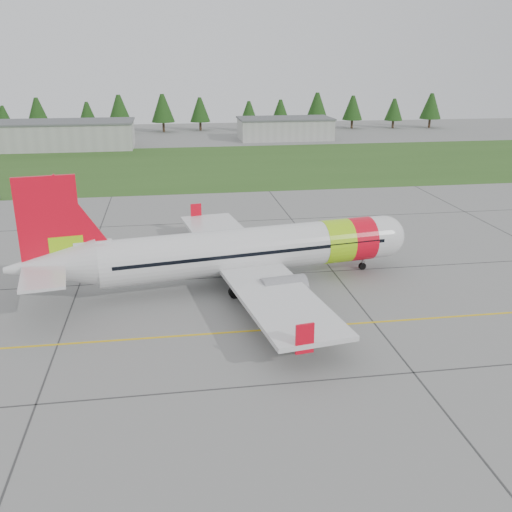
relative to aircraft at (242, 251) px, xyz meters
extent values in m
plane|color=gray|center=(-0.42, -18.04, -3.32)|extent=(320.00, 320.00, 0.00)
cylinder|color=silver|center=(0.91, 0.14, 0.05)|extent=(28.51, 8.59, 4.23)
sphere|color=silver|center=(14.84, 2.35, 0.05)|extent=(4.23, 4.23, 4.23)
cone|color=silver|center=(-16.76, -2.65, 0.43)|extent=(8.16, 5.36, 4.23)
cube|color=black|center=(15.16, 2.40, 0.43)|extent=(2.15, 3.06, 0.61)
cylinder|color=#9EE010|center=(9.48, 1.50, 0.05)|extent=(3.46, 4.70, 4.31)
cylinder|color=red|center=(12.06, 1.91, 0.05)|extent=(3.03, 4.63, 4.31)
cube|color=silver|center=(0.38, 0.06, -1.15)|extent=(11.32, 35.21, 0.39)
cube|color=red|center=(-3.39, 16.92, -0.55)|extent=(1.32, 0.40, 2.17)
cube|color=red|center=(2.00, -17.14, -0.55)|extent=(1.32, 0.40, 2.17)
cylinder|color=gray|center=(1.05, 6.21, -1.74)|extent=(4.21, 2.86, 2.28)
cylinder|color=gray|center=(2.92, -5.58, -1.74)|extent=(4.21, 2.86, 2.28)
cube|color=red|center=(-16.55, -2.62, 4.06)|extent=(4.99, 1.17, 8.24)
cube|color=#9EE010|center=(-15.37, -2.43, 1.67)|extent=(2.86, 0.89, 2.60)
cube|color=silver|center=(-17.30, -2.74, 0.70)|extent=(5.38, 12.86, 0.24)
cylinder|color=slate|center=(12.70, 2.01, -2.56)|extent=(0.20, 0.20, 1.52)
cylinder|color=black|center=(12.70, 2.01, -2.95)|extent=(0.78, 0.42, 0.74)
cylinder|color=slate|center=(-1.17, 2.89, -2.29)|extent=(0.24, 0.24, 2.06)
cylinder|color=black|center=(-1.60, 2.82, -2.75)|extent=(1.19, 0.66, 1.13)
cylinder|color=slate|center=(-0.22, -3.11, -2.29)|extent=(0.24, 0.24, 2.06)
cylinder|color=black|center=(-0.65, -3.18, -2.75)|extent=(1.19, 0.66, 1.13)
cube|color=#30561E|center=(-0.42, 63.96, -3.30)|extent=(320.00, 50.00, 0.03)
cube|color=gold|center=(-0.42, -10.04, -3.30)|extent=(120.00, 0.25, 0.02)
cube|color=#A8A8A3|center=(-30.42, 91.96, -0.32)|extent=(32.00, 14.00, 6.00)
cube|color=#A8A8A3|center=(24.58, 99.96, -0.72)|extent=(24.00, 12.00, 5.20)
camera|label=1|loc=(-6.46, -50.41, 17.26)|focal=40.00mm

